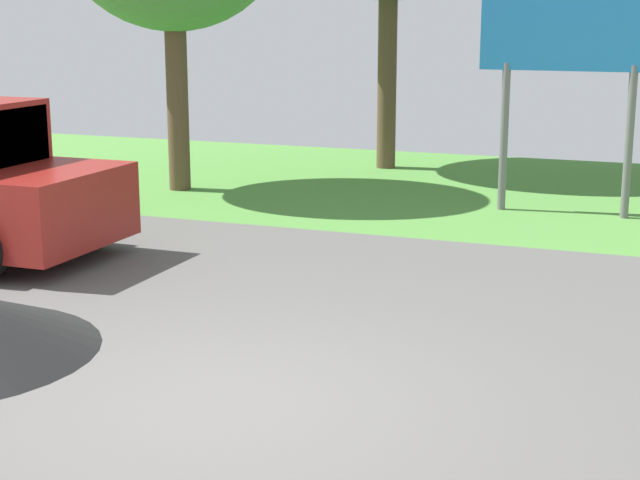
# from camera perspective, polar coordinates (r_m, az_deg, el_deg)

# --- Properties ---
(ground_plane) EXTENTS (40.00, 22.00, 0.20)m
(ground_plane) POSITION_cam_1_polar(r_m,az_deg,el_deg) (10.40, 1.83, -3.75)
(ground_plane) COLOR #565451
(roadside_billboard) EXTENTS (2.60, 0.12, 3.50)m
(roadside_billboard) POSITION_cam_1_polar(r_m,az_deg,el_deg) (14.97, 14.19, 11.09)
(roadside_billboard) COLOR slate
(roadside_billboard) RESTS_ON ground_plane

